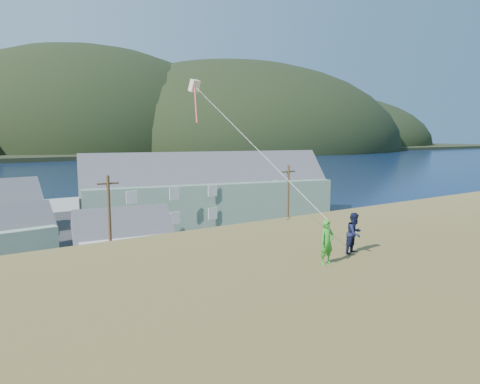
% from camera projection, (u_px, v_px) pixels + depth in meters
% --- Properties ---
extents(ground, '(900.00, 900.00, 0.00)m').
position_uv_depth(ground, '(132.00, 292.00, 31.82)').
color(ground, '#0A1638').
rests_on(ground, ground).
extents(grass_strip, '(110.00, 8.00, 0.10)m').
position_uv_depth(grass_strip, '(141.00, 299.00, 30.16)').
color(grass_strip, '#4C3D19').
rests_on(grass_strip, ground).
extents(waterfront_lot, '(72.00, 36.00, 0.12)m').
position_uv_depth(waterfront_lot, '(78.00, 243.00, 45.92)').
color(waterfront_lot, '#28282B').
rests_on(waterfront_lot, ground).
extents(far_hills, '(760.00, 265.00, 143.00)m').
position_uv_depth(far_hills, '(42.00, 150.00, 282.61)').
color(far_hills, black).
rests_on(far_hills, ground).
extents(lodge, '(33.30, 15.63, 11.31)m').
position_uv_depth(lodge, '(209.00, 190.00, 56.40)').
color(lodge, slate).
rests_on(lodge, waterfront_lot).
extents(shed_palegreen_near, '(8.97, 6.16, 6.11)m').
position_uv_depth(shed_palegreen_near, '(6.00, 234.00, 40.20)').
color(shed_palegreen_near, gray).
rests_on(shed_palegreen_near, waterfront_lot).
extents(shed_white, '(8.72, 6.34, 6.50)m').
position_uv_depth(shed_white, '(124.00, 241.00, 36.77)').
color(shed_white, beige).
rests_on(shed_white, waterfront_lot).
extents(utility_poles, '(35.28, 0.24, 8.58)m').
position_uv_depth(utility_poles, '(110.00, 232.00, 31.96)').
color(utility_poles, '#47331E').
rests_on(utility_poles, waterfront_lot).
extents(kite_flyer_green, '(0.56, 0.37, 1.53)m').
position_uv_depth(kite_flyer_green, '(327.00, 242.00, 14.51)').
color(kite_flyer_green, green).
rests_on(kite_flyer_green, hillside).
extents(kite_flyer_navy, '(0.84, 0.71, 1.53)m').
position_uv_depth(kite_flyer_navy, '(354.00, 233.00, 15.82)').
color(kite_flyer_navy, '#141938').
rests_on(kite_flyer_navy, hillside).
extents(kite_rig, '(1.04, 4.30, 9.59)m').
position_uv_depth(kite_rig, '(196.00, 90.00, 19.70)').
color(kite_rig, beige).
rests_on(kite_rig, ground).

